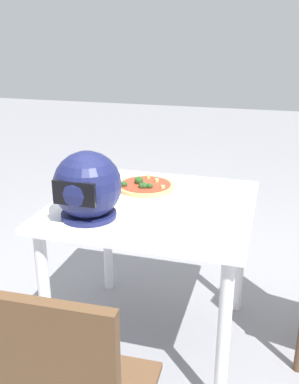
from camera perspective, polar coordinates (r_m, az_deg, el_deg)
ground_plane at (r=2.25m, az=0.50°, el=-18.43°), size 14.00×14.00×0.00m
dining_table at (r=1.93m, az=0.56°, el=-4.16°), size 0.86×0.82×0.71m
pizza_plate at (r=2.02m, az=-0.53°, el=0.35°), size 0.34×0.34×0.01m
pizza at (r=2.02m, az=-0.61°, el=0.83°), size 0.27×0.27×0.05m
motorcycle_helmet at (r=1.71m, az=-8.20°, el=0.71°), size 0.27×0.27×0.27m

